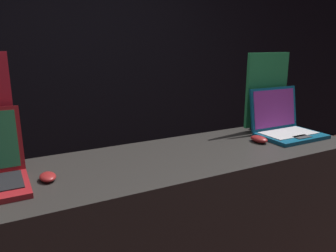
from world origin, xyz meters
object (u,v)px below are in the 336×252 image
Objects in this scene: mouse_back at (259,139)px; promo_stand_back at (266,93)px; mouse_front at (48,177)px; laptop_back at (284,125)px.

promo_stand_back is (0.23, 0.20, 0.20)m from mouse_back.
promo_stand_back reaches higher than mouse_front.
mouse_front is 1.30m from laptop_back.
mouse_back is 0.36m from promo_stand_back.
mouse_front is at bearing -178.31° from laptop_back.
mouse_back is (-0.23, -0.04, -0.04)m from laptop_back.
mouse_front is 0.26× the size of laptop_back.
promo_stand_back reaches higher than mouse_back.
promo_stand_back is (0.00, 0.16, 0.16)m from laptop_back.
mouse_back is 0.23× the size of promo_stand_back.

